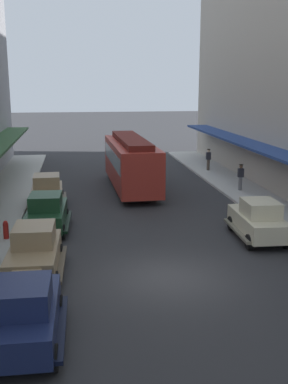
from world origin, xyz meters
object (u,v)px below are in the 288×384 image
(parked_car_1, at_px, (34,251))
(streetcar, at_px, (131,161))
(parked_car_4, at_px, (47,212))
(parked_car_3, at_px, (258,219))
(parked_car_2, at_px, (25,312))
(parked_car_0, at_px, (47,191))
(pedestrian_0, at_px, (208,159))
(pedestrian_3, at_px, (241,177))
(fire_hydrant, at_px, (6,230))

(parked_car_1, distance_m, streetcar, 14.54)
(parked_car_4, bearing_deg, parked_car_3, -15.59)
(parked_car_1, relative_size, streetcar, 0.45)
(parked_car_2, xyz_separation_m, streetcar, (5.08, 18.23, 0.96))
(parked_car_0, relative_size, parked_car_1, 1.00)
(streetcar, bearing_deg, pedestrian_0, 37.92)
(parked_car_1, xyz_separation_m, pedestrian_3, (12.04, 11.68, 0.07))
(parked_car_2, distance_m, fire_hydrant, 8.84)
(fire_hydrant, bearing_deg, parked_car_0, 75.09)
(parked_car_3, height_order, fire_hydrant, parked_car_3)
(pedestrian_3, bearing_deg, parked_car_4, -151.84)
(parked_car_2, height_order, pedestrian_3, parked_car_2)
(parked_car_1, distance_m, parked_car_4, 5.32)
(streetcar, distance_m, pedestrian_3, 7.15)
(parked_car_4, xyz_separation_m, fire_hydrant, (-1.72, -1.34, -0.38))
(parked_car_0, bearing_deg, parked_car_2, -89.35)
(streetcar, xyz_separation_m, pedestrian_3, (6.85, -1.86, -0.89))
(parked_car_0, distance_m, streetcar, 6.60)
(parked_car_2, distance_m, pedestrian_3, 20.26)
(parked_car_1, distance_m, parked_car_3, 9.98)
(fire_hydrant, distance_m, pedestrian_3, 15.64)
(parked_car_2, xyz_separation_m, parked_car_4, (0.05, 10.01, 0.00))
(parked_car_0, distance_m, pedestrian_0, 15.12)
(fire_hydrant, bearing_deg, pedestrian_3, 29.51)
(parked_car_0, bearing_deg, parked_car_1, -89.70)
(parked_car_4, bearing_deg, parked_car_2, -90.26)
(parked_car_1, relative_size, parked_car_3, 1.00)
(parked_car_2, relative_size, parked_car_3, 0.99)
(pedestrian_3, bearing_deg, parked_car_3, -105.07)
(parked_car_0, height_order, parked_car_4, same)
(parked_car_2, xyz_separation_m, parked_car_3, (9.51, 7.37, 0.00))
(parked_car_1, xyz_separation_m, pedestrian_0, (11.97, 18.82, 0.07))
(parked_car_2, bearing_deg, pedestrian_0, 63.23)
(parked_car_4, xyz_separation_m, pedestrian_0, (11.82, 13.50, 0.07))
(parked_car_0, bearing_deg, parked_car_4, -87.26)
(parked_car_2, relative_size, streetcar, 0.44)
(parked_car_2, bearing_deg, pedestrian_3, 53.92)
(parked_car_1, relative_size, parked_car_2, 1.00)
(fire_hydrant, height_order, pedestrian_3, pedestrian_3)
(pedestrian_0, bearing_deg, parked_car_2, -116.77)
(parked_car_1, height_order, streetcar, streetcar)
(fire_hydrant, bearing_deg, parked_car_3, -6.64)
(streetcar, height_order, pedestrian_0, streetcar)
(parked_car_0, distance_m, parked_car_2, 14.35)
(parked_car_3, relative_size, parked_car_4, 1.00)
(streetcar, bearing_deg, parked_car_3, -67.85)
(streetcar, distance_m, pedestrian_0, 8.64)
(parked_car_0, distance_m, pedestrian_3, 12.26)
(parked_car_4, height_order, streetcar, streetcar)
(parked_car_0, xyz_separation_m, parked_car_3, (9.67, -6.98, 0.00))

